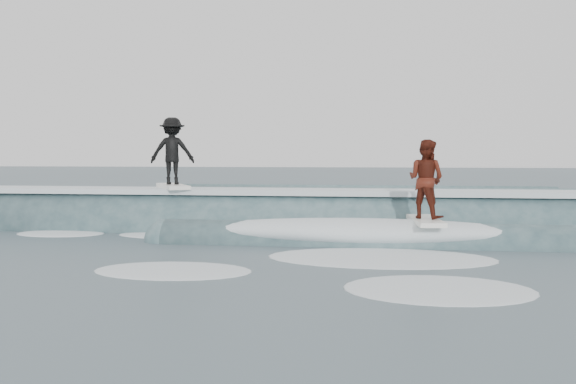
# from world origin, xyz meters

# --- Properties ---
(ground) EXTENTS (160.00, 160.00, 0.00)m
(ground) POSITION_xyz_m (0.00, 0.00, 0.00)
(ground) COLOR #3B4E57
(ground) RESTS_ON ground
(breaking_wave) EXTENTS (20.70, 3.83, 2.09)m
(breaking_wave) POSITION_xyz_m (0.30, 2.68, 0.05)
(breaking_wave) COLOR #345057
(breaking_wave) RESTS_ON ground
(surfer_black) EXTENTS (1.46, 2.01, 1.88)m
(surfer_black) POSITION_xyz_m (-3.26, 3.04, 2.04)
(surfer_black) COLOR white
(surfer_black) RESTS_ON ground
(surfer_red) EXTENTS (1.06, 2.05, 1.83)m
(surfer_red) POSITION_xyz_m (3.23, 0.84, 1.39)
(surfer_red) COLOR white
(surfer_red) RESTS_ON ground
(whitewater) EXTENTS (14.40, 7.77, 0.10)m
(whitewater) POSITION_xyz_m (0.63, -0.94, 0.00)
(whitewater) COLOR white
(whitewater) RESTS_ON ground
(far_swells) EXTENTS (36.02, 8.65, 0.80)m
(far_swells) POSITION_xyz_m (-1.82, 17.65, 0.00)
(far_swells) COLOR #345057
(far_swells) RESTS_ON ground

